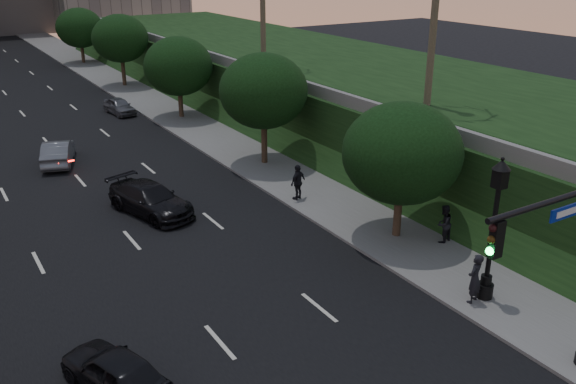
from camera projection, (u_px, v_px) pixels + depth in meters
road_surface at (53, 149)px, 39.95m from camera, size 16.00×140.00×0.02m
sidewalk_right at (197, 126)px, 44.95m from camera, size 4.50×140.00×0.15m
embankment at (342, 87)px, 48.43m from camera, size 18.00×90.00×4.00m
parapet_wall at (247, 68)px, 43.39m from camera, size 0.35×90.00×0.70m
tree_right_a at (402, 153)px, 26.15m from camera, size 5.20×5.20×6.24m
tree_right_b at (264, 91)px, 35.44m from camera, size 5.20×5.20×6.74m
tree_right_c at (178, 66)px, 45.89m from camera, size 5.20×5.20×6.24m
tree_right_d at (120, 38)px, 56.77m from camera, size 5.20×5.20×6.74m
tree_right_e at (80, 28)px, 68.80m from camera, size 5.20×5.20×6.24m
street_lamp at (492, 236)px, 21.69m from camera, size 0.64×0.64×5.62m
sedan_near_left at (115, 371)px, 17.81m from camera, size 2.77×4.26×1.35m
sedan_mid_left at (58, 152)px, 36.92m from camera, size 2.89×4.75×1.48m
sedan_near_right at (150, 199)px, 29.90m from camera, size 3.46×5.55×1.50m
sedan_far_right at (119, 106)px, 48.32m from camera, size 1.91×3.90×1.28m
pedestrian_a at (475, 278)px, 21.97m from camera, size 0.80×0.65×1.91m
pedestrian_b at (444, 224)px, 26.60m from camera, size 0.95×0.81×1.72m
pedestrian_c at (298, 182)px, 31.21m from camera, size 1.18×0.81×1.86m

